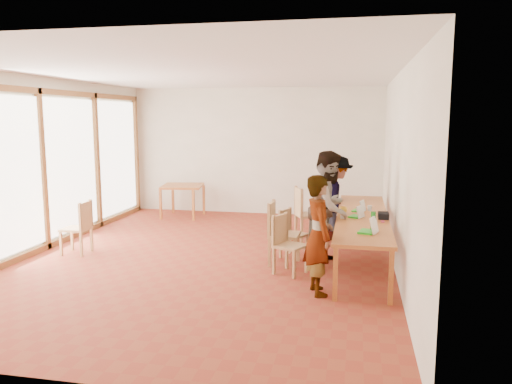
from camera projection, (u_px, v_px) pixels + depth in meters
ground at (207, 258)px, 8.26m from camera, size 8.00×8.00×0.00m
wall_back at (255, 151)px, 11.91m from camera, size 6.00×0.10×3.00m
wall_front at (64, 215)px, 4.16m from camera, size 6.00×0.10×3.00m
wall_right at (398, 172)px, 7.45m from camera, size 0.10×8.00×3.00m
window_wall at (42, 164)px, 8.62m from camera, size 0.10×8.00×3.00m
ceiling at (204, 71)px, 7.81m from camera, size 6.00×8.00×0.04m
communal_table at (362, 218)px, 8.04m from camera, size 0.80×4.00×0.75m
side_table at (182, 188)px, 11.57m from camera, size 0.90×0.90×0.75m
chair_near at (285, 237)px, 7.42m from camera, size 0.54×0.54×0.47m
chair_mid at (278, 226)px, 7.86m from camera, size 0.48×0.48×0.53m
chair_far at (289, 228)px, 8.28m from camera, size 0.49×0.49×0.43m
chair_empty at (304, 208)px, 9.39m from camera, size 0.61×0.61×0.53m
chair_spare at (81, 222)px, 8.43m from camera, size 0.44×0.44×0.48m
person_near at (319, 235)px, 6.49m from camera, size 0.56×0.67×1.58m
person_mid at (329, 208)px, 7.86m from camera, size 0.91×1.04×1.79m
person_far at (337, 198)px, 9.42m from camera, size 0.80×1.14×1.60m
laptop_near at (370, 228)px, 6.76m from camera, size 0.29×0.32×0.23m
laptop_mid at (358, 214)px, 7.82m from camera, size 0.27×0.28×0.19m
laptop_far at (360, 208)px, 8.32m from camera, size 0.25×0.26×0.19m
yellow_mug at (343, 210)px, 8.15m from camera, size 0.15×0.15×0.11m
green_bottle at (373, 222)px, 6.83m from camera, size 0.07×0.07×0.28m
clear_glass at (370, 208)px, 8.37m from camera, size 0.07×0.07×0.09m
condiment_cup at (343, 216)px, 7.75m from camera, size 0.08×0.08×0.06m
pink_phone at (383, 222)px, 7.48m from camera, size 0.05×0.10×0.01m
black_pouch at (383, 216)px, 7.74m from camera, size 0.16×0.26×0.09m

